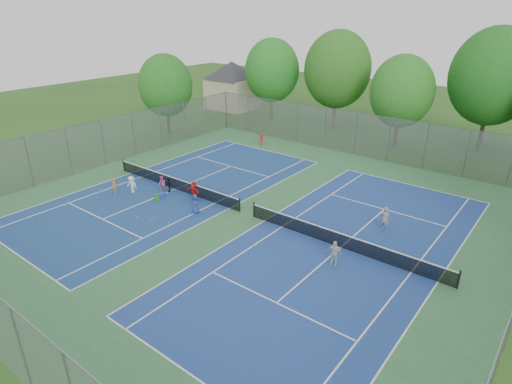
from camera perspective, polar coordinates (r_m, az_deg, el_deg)
ground at (r=28.73m, az=-1.23°, el=-3.01°), size 120.00×120.00×0.00m
court_pad at (r=28.73m, az=-1.23°, el=-3.00°), size 32.00×32.00×0.01m
court_left at (r=33.19m, az=-10.65°, el=0.39°), size 10.97×23.77×0.01m
court_right at (r=25.42m, az=11.22°, el=-7.26°), size 10.97×23.77×0.01m
net_left at (r=33.03m, az=-10.71°, el=1.09°), size 12.87×0.10×0.91m
net_right at (r=25.20m, az=11.30°, el=-6.40°), size 12.87×0.10×0.91m
fence_north at (r=40.87m, az=13.16°, el=7.55°), size 32.00×0.10×4.00m
fence_west at (r=39.43m, az=-19.73°, el=6.20°), size 0.10×32.00×4.00m
house at (r=58.87m, az=-3.23°, el=15.09°), size 11.03×11.03×7.30m
tree_nw at (r=52.15m, az=2.14°, el=15.88°), size 6.40×6.40×9.58m
tree_nl at (r=48.73m, az=10.81°, el=15.73°), size 7.20×7.20×10.69m
tree_nc at (r=43.94m, az=18.88°, el=12.57°), size 6.00×6.00×8.85m
tree_nr at (r=44.86m, az=29.11°, el=13.28°), size 7.60×7.60×11.42m
tree_side_w at (r=46.86m, az=-11.98°, el=13.72°), size 5.60×5.60×8.47m
ball_crate at (r=31.91m, az=-12.39°, el=-0.44°), size 0.46×0.46×0.32m
ball_hopper at (r=31.33m, az=-13.06°, el=-0.76°), size 0.35×0.35×0.54m
student_a at (r=33.32m, az=-18.37°, el=0.73°), size 0.49×0.37×1.20m
student_b at (r=32.80m, az=-12.42°, el=1.08°), size 0.71×0.63×1.22m
student_c at (r=33.11m, az=-16.24°, el=0.98°), size 0.94×0.67×1.32m
student_d at (r=32.65m, az=-11.53°, el=0.95°), size 0.70×0.56×1.12m
student_e at (r=28.88m, az=-8.13°, el=-1.59°), size 0.68×0.45×1.37m
student_f at (r=30.74m, az=-8.29°, el=0.08°), size 1.37×0.51×1.45m
child_far_baseline at (r=43.04m, az=0.76°, el=7.04°), size 0.83×0.53×1.22m
instructor at (r=27.55m, az=16.79°, el=-3.42°), size 0.63×0.46×1.63m
teen_court_b at (r=23.43m, az=10.37°, el=-8.01°), size 0.91×0.55×1.46m
tennis_ball_0 at (r=32.79m, az=-12.56°, el=-0.04°), size 0.07×0.07×0.07m
tennis_ball_1 at (r=33.75m, az=-13.96°, el=0.51°), size 0.07×0.07×0.07m
tennis_ball_2 at (r=26.86m, az=-16.43°, el=-5.99°), size 0.07×0.07×0.07m
tennis_ball_3 at (r=29.36m, az=-15.57°, el=-3.25°), size 0.07×0.07×0.07m
tennis_ball_4 at (r=31.58m, az=-14.29°, el=-1.15°), size 0.07×0.07×0.07m
tennis_ball_5 at (r=28.09m, az=-11.57°, el=-4.10°), size 0.07×0.07×0.07m
tennis_ball_6 at (r=28.58m, az=-13.78°, el=-3.81°), size 0.07×0.07×0.07m
tennis_ball_7 at (r=33.15m, az=-20.39°, el=-0.74°), size 0.07×0.07×0.07m
tennis_ball_8 at (r=32.72m, az=-24.18°, el=-1.69°), size 0.07×0.07×0.07m
tennis_ball_9 at (r=28.97m, az=-13.53°, el=-3.40°), size 0.07×0.07×0.07m
tennis_ball_10 at (r=34.49m, az=-20.01°, el=0.25°), size 0.07×0.07×0.07m
tennis_ball_11 at (r=31.54m, az=-13.91°, el=-1.14°), size 0.07×0.07×0.07m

